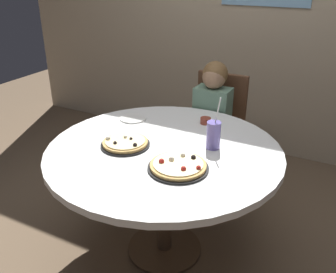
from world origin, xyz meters
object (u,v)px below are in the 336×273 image
Objects in this scene: pizza_veggie at (178,166)px; plate_small at (133,118)px; diner_child at (207,142)px; soda_cup at (213,135)px; chair_wooden at (216,128)px; pizza_cheese at (125,143)px; dining_table at (164,160)px; sauce_bowl at (206,121)px.

pizza_veggie is 0.73m from plate_small.
pizza_veggie is at bearing -78.44° from diner_child.
soda_cup is 1.71× the size of plate_small.
soda_cup is (0.07, 0.31, 0.06)m from pizza_veggie.
pizza_cheese is at bearing -102.53° from chair_wooden.
dining_table is 0.33m from soda_cup.
plate_small is at bearing 166.24° from soda_cup.
diner_child is at bearing 113.79° from soda_cup.
plate_small is at bearing -133.44° from diner_child.
pizza_veggie is 1.76× the size of plate_small.
pizza_cheese is at bearing -64.02° from plate_small.
dining_table is 0.27m from pizza_veggie.
sauce_bowl is 0.39× the size of plate_small.
sauce_bowl is (0.08, 0.44, 0.10)m from dining_table.
diner_child is 0.63m from plate_small.
diner_child is 0.71m from soda_cup.
plate_small is at bearing 143.91° from dining_table.
pizza_cheese reaches higher than sauce_bowl.
diner_child reaches higher than pizza_veggie.
plate_small is at bearing -123.34° from chair_wooden.
pizza_cheese reaches higher than dining_table.
soda_cup is at bearing 27.06° from dining_table.
diner_child is at bearing 46.56° from plate_small.
soda_cup is 4.39× the size of sauce_bowl.
dining_table is 1.42× the size of chair_wooden.
chair_wooden is at bearing 108.35° from soda_cup.
plate_small reaches higher than dining_table.
chair_wooden is 1.10m from pizza_veggie.
chair_wooden is 0.51m from sauce_bowl.
chair_wooden is 0.19m from diner_child.
dining_table is at bearing 20.74° from pizza_cheese.
pizza_cheese is 0.59m from sauce_bowl.
pizza_veggie is 1.11× the size of pizza_cheese.
diner_child is at bearing 90.05° from dining_table.
diner_child is 3.52× the size of soda_cup.
diner_child is at bearing 74.74° from pizza_cheese.
diner_child reaches higher than soda_cup.
pizza_veggie is 0.40m from pizza_cheese.
pizza_veggie is 4.52× the size of sauce_bowl.
diner_child is (-0.00, -0.18, -0.05)m from chair_wooden.
pizza_veggie is at bearing -103.20° from soda_cup.
plate_small is (-0.39, 0.28, 0.09)m from dining_table.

